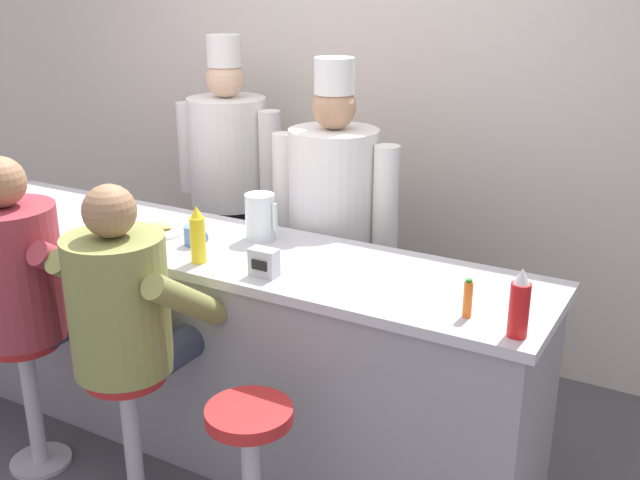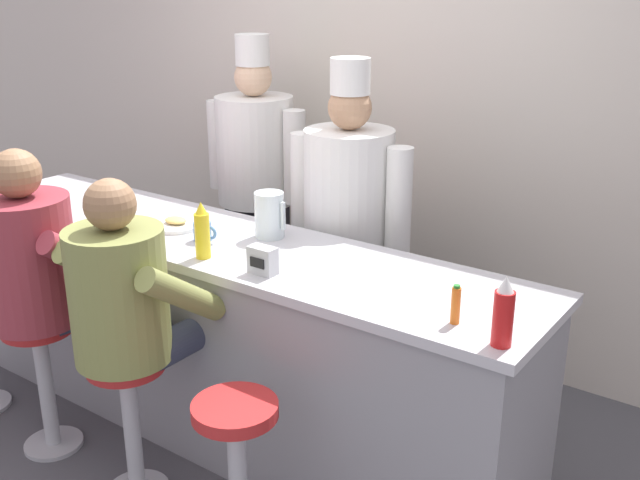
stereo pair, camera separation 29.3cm
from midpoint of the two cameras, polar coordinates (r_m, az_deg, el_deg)
The scene contains 16 objects.
ground_plane at distance 3.55m, azimuth -8.40°, elevation -16.14°, with size 20.00×20.00×0.00m, color #4C4C51.
wall_back at distance 4.30m, azimuth 6.50°, elevation 9.94°, with size 10.00×0.06×2.70m.
diner_counter at distance 3.51m, azimuth -5.05°, elevation -7.27°, with size 3.02×0.66×0.96m.
ketchup_bottle_red at distance 2.43m, azimuth 17.20°, elevation -5.45°, with size 0.07×0.07×0.24m.
mustard_bottle_yellow at distance 3.06m, azimuth -6.28°, elevation 0.57°, with size 0.06×0.06×0.24m.
hot_sauce_bottle_orange at distance 2.56m, azimuth 13.56°, elevation -4.91°, with size 0.03×0.03×0.14m.
water_pitcher_clear at distance 3.29m, azimuth -1.34°, elevation 1.89°, with size 0.15×0.13×0.20m.
breakfast_plate at distance 3.49m, azimuth -8.59°, elevation 1.16°, with size 0.24×0.24×0.05m.
coffee_mug_tan at distance 3.88m, azimuth -17.71°, elevation 2.84°, with size 0.12×0.08×0.09m.
coffee_mug_blue at distance 3.28m, azimuth -6.39°, elevation 0.61°, with size 0.12×0.08×0.09m.
napkin_dispenser_chrome at distance 2.90m, azimuth -1.53°, elevation -1.62°, with size 0.11×0.07×0.11m.
diner_seated_maroon at distance 3.37m, azimuth -18.51°, elevation -2.06°, with size 0.60×0.59×1.40m.
diner_seated_olive at distance 2.96m, azimuth -11.81°, elevation -4.83°, with size 0.57×0.56×1.37m.
empty_stool_round at distance 2.80m, azimuth -3.28°, elevation -16.09°, with size 0.31×0.31×0.64m.
cook_in_whites_near at distance 4.32m, azimuth -2.97°, elevation 4.87°, with size 0.69×0.44×1.76m.
cook_in_whites_far at distance 3.61m, azimuth 4.48°, elevation 1.43°, with size 0.67×0.43×1.71m.
Camera 2 is at (2.19, -1.95, 2.06)m, focal length 42.00 mm.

